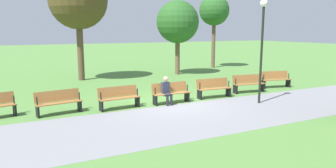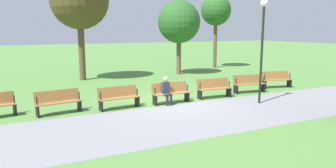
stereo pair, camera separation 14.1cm
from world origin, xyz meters
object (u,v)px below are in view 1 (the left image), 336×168
Objects in this scene: bench_1 at (248,83)px; tree_0 at (178,22)px; bench_5 at (58,102)px; bench_3 at (171,92)px; bench_2 at (214,88)px; tree_1 at (214,11)px; tree_2 at (78,0)px; bench_4 at (119,97)px; bench_0 at (275,79)px; lamp_post at (262,33)px; person_seated at (167,90)px.

bench_1 is 8.06m from tree_0.
tree_0 reaches higher than bench_5.
bench_2 is at bearing -178.00° from bench_3.
tree_2 reaches higher than tree_1.
bench_3 is 0.98× the size of bench_4.
bench_4 is (4.62, 0.00, 0.00)m from bench_2.
lamp_post reaches higher than bench_0.
bench_4 is 0.99× the size of bench_5.
tree_0 is (0.07, -7.40, 3.19)m from bench_1.
bench_2 is 0.29× the size of tree_1.
tree_1 is (-4.61, -2.20, 0.98)m from tree_0.
bench_1 and bench_5 have the same top height.
lamp_post is at bearing 119.46° from tree_2.
lamp_post is (3.43, 2.45, 2.55)m from bench_0.
bench_5 is (9.21, 0.00, 0.00)m from bench_1.
bench_2 is 0.33× the size of tree_0.
tree_2 is (6.67, -0.43, 1.24)m from tree_0.
bench_1 is 0.26× the size of tree_2.
tree_0 is (-2.23, -7.64, 3.19)m from bench_2.
bench_1 is 4.62m from bench_3.
bench_2 is (2.30, 0.24, 0.00)m from bench_1.
bench_1 is 0.39× the size of lamp_post.
bench_1 is 2.31m from bench_2.
lamp_post is at bearing 126.28° from bench_2.
person_seated is (-2.04, 0.22, 0.17)m from bench_4.
bench_1 is 11.24m from tree_2.
bench_4 is at bearing 48.15° from tree_0.
tree_0 is at bearing -59.45° from bench_0.
person_seated reaches higher than bench_1.
bench_2 is at bearing 118.81° from tree_2.
bench_5 is at bearing 72.48° from tree_2.
tree_0 reaches higher than bench_3.
tree_1 is at bearing -171.05° from tree_2.
person_seated is 0.23× the size of tree_0.
bench_0 is 1.01× the size of bench_1.
tree_0 is (-4.54, -7.72, 3.19)m from bench_3.
tree_1 reaches higher than tree_0.
lamp_post is at bearing 83.43° from tree_0.
bench_2 is 6.92m from bench_5.
bench_2 is 3.33m from lamp_post.
tree_1 is (-6.84, -9.85, 4.17)m from bench_2.
bench_3 is 9.52m from tree_2.
bench_3 is at bearing -26.61° from lamp_post.
bench_3 is at bearing 104.65° from tree_2.
lamp_post is (-5.58, 9.88, -1.88)m from tree_2.
bench_3 is 9.51m from tree_0.
person_seated reaches higher than bench_4.
bench_0 is at bearing 179.98° from bench_4.
bench_4 is 10.75m from tree_0.
bench_0 is at bearing 76.17° from tree_1.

